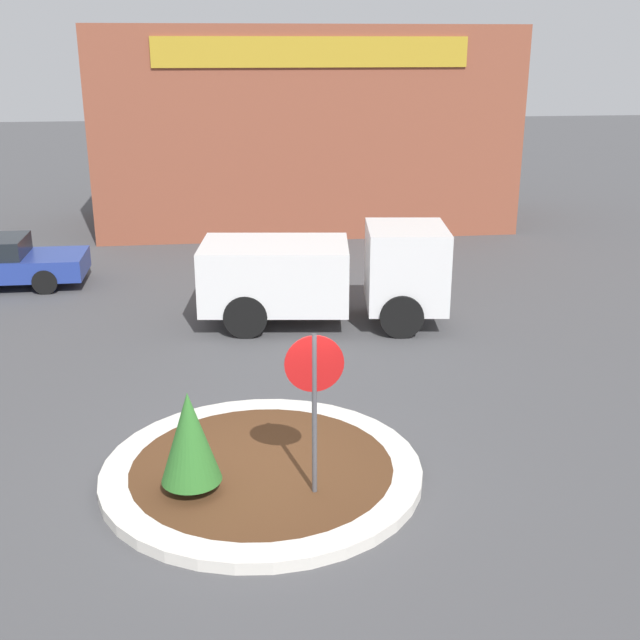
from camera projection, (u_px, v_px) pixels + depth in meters
name	position (u px, v px, depth m)	size (l,w,h in m)	color
ground_plane	(262.00, 476.00, 11.89)	(120.00, 120.00, 0.00)	#474749
traffic_island	(262.00, 471.00, 11.87)	(4.73, 4.73, 0.17)	beige
stop_sign	(314.00, 387.00, 10.65)	(0.80, 0.07, 2.51)	#4C4C51
island_shrub	(189.00, 437.00, 10.91)	(0.84, 0.84, 1.49)	brown
utility_truck	(326.00, 273.00, 18.08)	(5.68, 2.76, 2.24)	silver
storefront_building	(302.00, 127.00, 27.93)	(13.82, 6.07, 6.66)	brown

